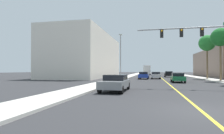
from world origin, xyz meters
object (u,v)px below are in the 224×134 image
(car_blue, at_px, (144,75))
(car_silver, at_px, (156,75))
(palm_far, at_px, (207,43))
(car_black, at_px, (169,74))
(delivery_truck, at_px, (147,70))
(car_green, at_px, (178,77))
(palm_mid, at_px, (220,38))
(car_yellow, at_px, (143,75))
(traffic_signal_mast, at_px, (212,38))
(street_lamp, at_px, (121,54))
(car_gray, at_px, (115,82))

(car_blue, distance_m, car_silver, 2.86)
(palm_far, bearing_deg, car_blue, -171.01)
(car_black, distance_m, delivery_truck, 20.80)
(car_silver, xyz_separation_m, delivery_truck, (-2.37, 29.43, 1.02))
(delivery_truck, bearing_deg, car_green, -81.61)
(palm_mid, distance_m, car_yellow, 18.40)
(car_green, relative_size, car_yellow, 1.07)
(car_green, bearing_deg, traffic_signal_mast, -75.41)
(traffic_signal_mast, height_order, car_silver, traffic_signal_mast)
(palm_mid, bearing_deg, car_silver, 145.35)
(street_lamp, bearing_deg, car_gray, -82.03)
(car_gray, height_order, delivery_truck, delivery_truck)
(car_green, distance_m, car_silver, 10.40)
(car_blue, bearing_deg, car_black, 65.96)
(traffic_signal_mast, height_order, car_gray, traffic_signal_mast)
(palm_far, bearing_deg, palm_mid, -89.73)
(street_lamp, distance_m, delivery_truck, 36.45)
(delivery_truck, bearing_deg, palm_mid, -70.73)
(traffic_signal_mast, height_order, car_blue, traffic_signal_mast)
(palm_far, bearing_deg, delivery_truck, 112.32)
(palm_mid, xyz_separation_m, car_yellow, (-12.46, 12.07, -6.12))
(car_green, xyz_separation_m, car_blue, (-5.19, 8.33, 0.02))
(car_blue, xyz_separation_m, car_gray, (-1.54, -21.07, -0.01))
(traffic_signal_mast, distance_m, car_gray, 10.41)
(palm_mid, bearing_deg, car_blue, 157.33)
(traffic_signal_mast, bearing_deg, street_lamp, 132.23)
(car_blue, xyz_separation_m, delivery_truck, (-0.04, 31.11, 1.01))
(street_lamp, xyz_separation_m, car_green, (8.97, -3.28, -3.80))
(car_black, bearing_deg, street_lamp, -119.74)
(car_black, bearing_deg, car_silver, -108.79)
(car_green, bearing_deg, car_yellow, 112.10)
(palm_far, height_order, car_black, palm_far)
(car_silver, bearing_deg, street_lamp, -132.55)
(car_yellow, xyz_separation_m, delivery_truck, (0.44, 24.05, 1.05))
(car_gray, distance_m, car_black, 32.98)
(palm_mid, bearing_deg, car_gray, -130.10)
(car_blue, bearing_deg, car_yellow, 96.66)
(car_blue, height_order, delivery_truck, delivery_truck)
(car_gray, bearing_deg, car_yellow, -90.91)
(traffic_signal_mast, xyz_separation_m, palm_mid, (4.82, 12.10, 1.96))
(palm_far, relative_size, car_black, 2.17)
(traffic_signal_mast, xyz_separation_m, car_black, (-1.54, 28.23, -4.11))
(palm_far, xyz_separation_m, car_black, (-6.33, 9.23, -6.15))
(car_blue, height_order, car_gray, car_blue)
(street_lamp, relative_size, palm_mid, 0.96)
(car_yellow, bearing_deg, traffic_signal_mast, -73.71)
(car_black, bearing_deg, car_yellow, -145.91)
(car_black, height_order, car_silver, car_black)
(car_black, height_order, delivery_truck, delivery_truck)
(traffic_signal_mast, relative_size, car_yellow, 2.56)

